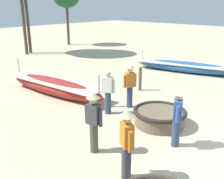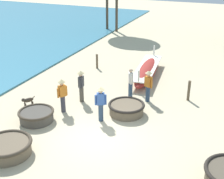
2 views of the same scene
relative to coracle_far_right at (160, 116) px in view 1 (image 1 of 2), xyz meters
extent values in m
cylinder|color=brown|center=(0.00, 0.00, -0.06)|extent=(1.61, 1.61, 0.47)
torus|color=#28231E|center=(0.00, 0.00, 0.18)|extent=(1.73, 1.73, 0.13)
ellipsoid|color=#285693|center=(6.96, 2.69, 0.00)|extent=(2.70, 6.02, 0.59)
cube|color=silver|center=(6.96, 2.69, 0.19)|extent=(2.63, 5.57, 0.06)
cylinder|color=silver|center=(6.28, 5.31, 0.51)|extent=(0.10, 0.10, 0.53)
ellipsoid|color=maroon|center=(-0.51, 5.04, 0.06)|extent=(1.61, 5.50, 0.70)
cube|color=silver|center=(-0.51, 5.04, 0.29)|extent=(1.60, 5.07, 0.06)
cylinder|color=silver|center=(-0.77, 7.51, 0.68)|extent=(0.10, 0.10, 0.63)
cylinder|color=silver|center=(-0.25, 2.56, 0.68)|extent=(0.10, 0.10, 0.63)
cylinder|color=#2D425B|center=(-0.84, -1.06, 0.12)|extent=(0.22, 0.22, 0.82)
cube|color=#33569E|center=(-0.84, -1.06, 0.80)|extent=(0.40, 0.36, 0.54)
sphere|color=#DBB28E|center=(-0.84, -1.06, 1.18)|extent=(0.20, 0.20, 0.20)
cylinder|color=#33569E|center=(-1.04, -1.17, 0.75)|extent=(0.09, 0.09, 0.48)
cylinder|color=#33569E|center=(-0.65, -0.95, 0.75)|extent=(0.09, 0.09, 0.48)
cone|color=#D1BC84|center=(-0.84, -1.06, 1.31)|extent=(0.36, 0.36, 0.14)
cylinder|color=#4C473D|center=(-2.58, 0.39, 0.12)|extent=(0.22, 0.22, 0.82)
cube|color=#3D3D42|center=(-2.58, 0.39, 0.80)|extent=(0.28, 0.38, 0.54)
sphere|color=#DBB28E|center=(-2.58, 0.39, 1.18)|extent=(0.20, 0.20, 0.20)
cylinder|color=#3D3D42|center=(-2.62, 0.60, 0.75)|extent=(0.09, 0.09, 0.48)
cylinder|color=#3D3D42|center=(-2.53, 0.17, 0.75)|extent=(0.09, 0.09, 0.48)
cone|color=#D1BC84|center=(-2.58, 0.39, 1.31)|extent=(0.36, 0.36, 0.14)
cylinder|color=#2D425B|center=(0.54, 1.69, 0.12)|extent=(0.22, 0.22, 0.82)
cube|color=orange|center=(0.54, 1.69, 0.80)|extent=(0.40, 0.35, 0.54)
sphere|color=#DBB28E|center=(0.54, 1.69, 1.18)|extent=(0.20, 0.20, 0.20)
cylinder|color=orange|center=(0.34, 1.79, 0.75)|extent=(0.09, 0.09, 0.48)
cylinder|color=orange|center=(0.73, 1.59, 0.75)|extent=(0.09, 0.09, 0.48)
cone|color=#D1BC84|center=(0.54, 1.69, 1.31)|extent=(0.36, 0.36, 0.14)
cylinder|color=#2D425B|center=(-0.46, 1.87, 0.12)|extent=(0.22, 0.22, 0.82)
cube|color=silver|center=(-0.46, 1.87, 0.80)|extent=(0.34, 0.40, 0.54)
sphere|color=#DBB28E|center=(-0.46, 1.87, 1.18)|extent=(0.20, 0.20, 0.20)
cylinder|color=silver|center=(-0.55, 2.07, 0.75)|extent=(0.09, 0.09, 0.48)
cylinder|color=silver|center=(-0.37, 1.67, 0.75)|extent=(0.09, 0.09, 0.48)
cylinder|color=#383842|center=(-2.86, -0.95, 0.12)|extent=(0.22, 0.22, 0.82)
cube|color=orange|center=(-2.86, -0.95, 0.80)|extent=(0.36, 0.40, 0.54)
sphere|color=tan|center=(-2.86, -0.95, 1.18)|extent=(0.20, 0.20, 0.20)
cylinder|color=orange|center=(-2.98, -1.14, 0.75)|extent=(0.09, 0.09, 0.48)
cylinder|color=orange|center=(-2.75, -0.77, 0.75)|extent=(0.09, 0.09, 0.48)
cone|color=#D1BC84|center=(-2.86, -0.95, 1.31)|extent=(0.36, 0.36, 0.14)
cylinder|color=brown|center=(2.44, 2.61, 0.25)|extent=(0.14, 0.14, 1.07)
cylinder|color=#4C3D2D|center=(8.94, 15.90, 1.58)|extent=(0.24, 0.24, 3.73)
cylinder|color=#4C3D2D|center=(4.17, 14.77, 2.03)|extent=(0.24, 0.24, 4.64)
cylinder|color=#4C3D2D|center=(3.67, 14.47, 2.59)|extent=(0.24, 0.24, 5.76)
camera|label=1|loc=(-6.81, -4.13, 3.51)|focal=42.00mm
camera|label=2|loc=(4.37, -12.34, 6.71)|focal=50.00mm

